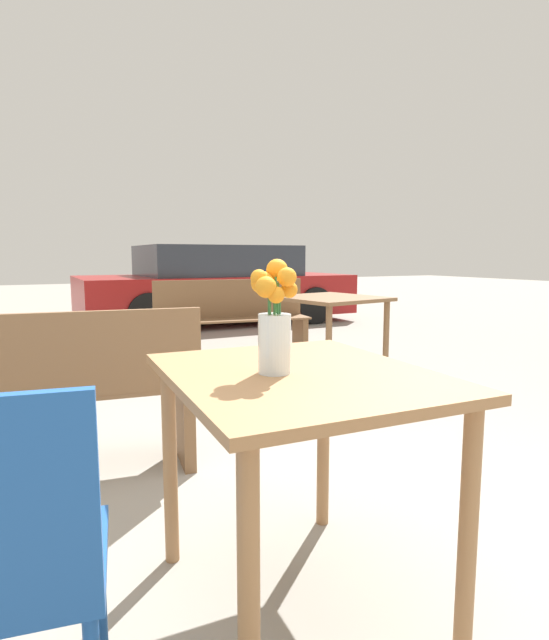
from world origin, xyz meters
name	(u,v)px	position (x,y,z in m)	size (l,w,h in m)	color
ground_plane	(297,602)	(0.00, 0.00, 0.00)	(40.00, 40.00, 0.00)	gray
table_front	(298,408)	(0.00, 0.00, 0.64)	(0.79, 0.93, 0.76)	#9E7047
flower_vase	(274,323)	(-0.08, 0.01, 0.91)	(0.14, 0.14, 0.33)	silver
cafe_chair	(0,562)	(-0.80, -0.20, 0.49)	(0.46, 0.46, 0.86)	#1E519E
bench_near	(16,395)	(-0.78, 1.26, 0.47)	(1.72, 0.58, 0.85)	brown
bench_far	(232,317)	(1.25, 3.59, 0.46)	(1.65, 0.57, 0.85)	brown
table_back	(329,311)	(1.61, 2.28, 0.64)	(0.90, 0.94, 0.76)	brown
parked_car	(217,286)	(2.16, 6.51, 0.60)	(4.33, 1.98, 1.26)	maroon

